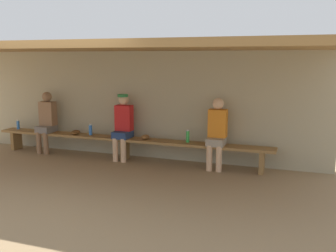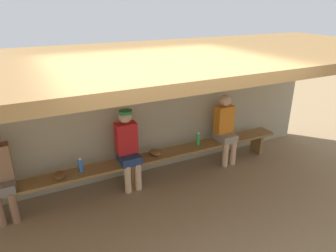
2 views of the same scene
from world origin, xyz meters
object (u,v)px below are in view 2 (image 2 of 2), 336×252
(bench, at_px, (131,165))
(water_bottle_clear, at_px, (198,139))
(water_bottle_blue, at_px, (81,165))
(baseball_glove_worn, at_px, (155,153))
(player_leftmost, at_px, (225,127))
(player_rightmost, at_px, (128,146))
(player_in_white, at_px, (0,173))
(baseball_glove_tan, at_px, (59,175))

(bench, bearing_deg, water_bottle_clear, 1.47)
(water_bottle_blue, bearing_deg, baseball_glove_worn, -0.41)
(water_bottle_blue, bearing_deg, player_leftmost, -0.40)
(baseball_glove_worn, bearing_deg, player_rightmost, -110.99)
(player_in_white, relative_size, player_leftmost, 1.00)
(player_in_white, bearing_deg, player_leftmost, 0.00)
(bench, distance_m, water_bottle_blue, 0.83)
(water_bottle_clear, height_order, baseball_glove_tan, water_bottle_clear)
(bench, relative_size, player_in_white, 4.49)
(bench, relative_size, baseball_glove_tan, 25.00)
(player_leftmost, height_order, water_bottle_blue, player_leftmost)
(bench, bearing_deg, player_rightmost, 173.90)
(water_bottle_blue, bearing_deg, water_bottle_clear, 0.33)
(water_bottle_blue, distance_m, baseball_glove_worn, 1.26)
(bench, relative_size, baseball_glove_worn, 25.00)
(bench, relative_size, water_bottle_clear, 24.56)
(player_leftmost, bearing_deg, baseball_glove_tan, -179.36)
(player_leftmost, relative_size, baseball_glove_tan, 5.56)
(baseball_glove_tan, bearing_deg, bench, 97.17)
(water_bottle_clear, bearing_deg, bench, -178.53)
(water_bottle_blue, bearing_deg, player_in_white, -179.01)
(player_rightmost, height_order, water_bottle_clear, player_rightmost)
(baseball_glove_tan, distance_m, baseball_glove_worn, 1.59)
(player_leftmost, relative_size, player_rightmost, 0.99)
(player_leftmost, distance_m, water_bottle_blue, 2.72)
(water_bottle_clear, bearing_deg, baseball_glove_tan, -178.50)
(player_leftmost, height_order, baseball_glove_tan, player_leftmost)
(water_bottle_clear, distance_m, baseball_glove_tan, 2.47)
(player_in_white, xyz_separation_m, baseball_glove_worn, (2.35, 0.01, -0.22))
(player_in_white, relative_size, water_bottle_clear, 5.47)
(player_rightmost, bearing_deg, player_leftmost, -0.01)
(player_in_white, distance_m, baseball_glove_tan, 0.79)
(player_in_white, distance_m, player_rightmost, 1.86)
(player_rightmost, relative_size, baseball_glove_worn, 5.60)
(water_bottle_blue, height_order, water_bottle_clear, water_bottle_clear)
(player_in_white, distance_m, water_bottle_blue, 1.10)
(player_rightmost, distance_m, water_bottle_blue, 0.79)
(baseball_glove_tan, bearing_deg, baseball_glove_worn, 97.19)
(player_in_white, bearing_deg, baseball_glove_worn, 0.24)
(baseball_glove_worn, bearing_deg, player_leftmost, 67.55)
(bench, bearing_deg, player_leftmost, 0.09)
(player_leftmost, distance_m, baseball_glove_tan, 3.05)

